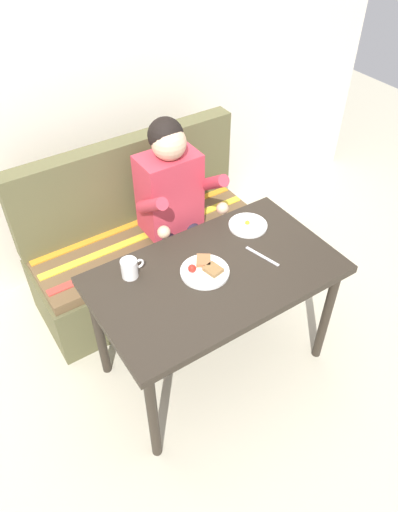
# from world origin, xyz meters

# --- Properties ---
(ground_plane) EXTENTS (8.00, 8.00, 0.00)m
(ground_plane) POSITION_xyz_m (0.00, 0.00, 0.00)
(ground_plane) COLOR #BCB59C
(back_wall) EXTENTS (4.40, 0.10, 2.60)m
(back_wall) POSITION_xyz_m (0.00, 1.27, 1.30)
(back_wall) COLOR beige
(back_wall) RESTS_ON ground
(table) EXTENTS (1.20, 0.70, 0.73)m
(table) POSITION_xyz_m (0.00, 0.00, 0.65)
(table) COLOR #2B241C
(table) RESTS_ON ground
(couch) EXTENTS (1.44, 0.56, 1.00)m
(couch) POSITION_xyz_m (0.00, 0.76, 0.33)
(couch) COLOR brown
(couch) RESTS_ON ground
(person) EXTENTS (0.45, 0.61, 1.21)m
(person) POSITION_xyz_m (0.13, 0.59, 0.74)
(person) COLOR #BE3443
(person) RESTS_ON ground
(plate_breakfast) EXTENTS (0.24, 0.24, 0.05)m
(plate_breakfast) POSITION_xyz_m (-0.04, 0.03, 0.74)
(plate_breakfast) COLOR white
(plate_breakfast) RESTS_ON table
(plate_eggs) EXTENTS (0.21, 0.21, 0.04)m
(plate_eggs) POSITION_xyz_m (0.34, 0.19, 0.74)
(plate_eggs) COLOR white
(plate_eggs) RESTS_ON table
(coffee_mug) EXTENTS (0.12, 0.08, 0.10)m
(coffee_mug) POSITION_xyz_m (-0.35, 0.20, 0.78)
(coffee_mug) COLOR white
(coffee_mug) RESTS_ON table
(knife) EXTENTS (0.06, 0.20, 0.00)m
(knife) POSITION_xyz_m (0.26, -0.04, 0.73)
(knife) COLOR silver
(knife) RESTS_ON table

